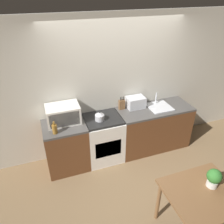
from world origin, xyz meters
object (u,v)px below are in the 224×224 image
(stove_range, at_px, (103,138))
(dining_table, at_px, (202,198))
(kettle, at_px, (100,116))
(bottle, at_px, (55,129))
(toaster_oven, at_px, (136,102))
(microwave, at_px, (63,114))

(stove_range, bearing_deg, dining_table, -68.74)
(stove_range, relative_size, dining_table, 0.99)
(dining_table, bearing_deg, kettle, 113.64)
(stove_range, height_order, bottle, bottle)
(bottle, bearing_deg, toaster_oven, 12.42)
(microwave, height_order, dining_table, microwave)
(kettle, distance_m, bottle, 0.79)
(microwave, bearing_deg, stove_range, -8.25)
(stove_range, relative_size, bottle, 4.17)
(bottle, xyz_separation_m, toaster_oven, (1.57, 0.34, 0.02))
(microwave, relative_size, dining_table, 0.61)
(microwave, bearing_deg, toaster_oven, 2.75)
(stove_range, distance_m, toaster_oven, 0.92)
(microwave, relative_size, bottle, 2.56)
(toaster_oven, bearing_deg, dining_table, -89.99)
(toaster_oven, bearing_deg, microwave, -177.25)
(kettle, xyz_separation_m, microwave, (-0.60, 0.14, 0.08))
(bottle, height_order, dining_table, bottle)
(kettle, distance_m, microwave, 0.62)
(kettle, relative_size, toaster_oven, 0.52)
(microwave, distance_m, bottle, 0.34)
(stove_range, xyz_separation_m, bottle, (-0.85, -0.18, 0.54))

